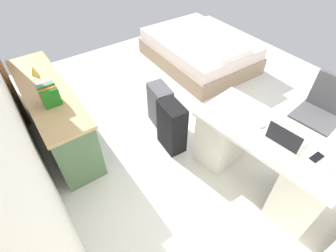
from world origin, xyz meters
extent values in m
plane|color=silver|center=(0.00, 0.00, 0.00)|extent=(5.36, 5.36, 0.00)
cube|color=silver|center=(-1.21, 0.12, 0.72)|extent=(1.51, 0.84, 0.04)
cube|color=beige|center=(-1.70, 0.06, 0.35)|extent=(0.47, 0.64, 0.70)
cube|color=beige|center=(-0.72, 0.18, 0.35)|extent=(0.47, 0.64, 0.70)
cylinder|color=black|center=(-1.21, -0.78, 0.02)|extent=(0.52, 0.52, 0.04)
cylinder|color=black|center=(-1.21, -0.78, 0.21)|extent=(0.06, 0.06, 0.42)
cube|color=#4C4C51|center=(-1.21, -0.78, 0.46)|extent=(0.51, 0.51, 0.08)
cube|color=#4C4C51|center=(-1.19, -0.98, 0.72)|extent=(0.44, 0.11, 0.44)
cube|color=#4C6B47|center=(0.70, 1.68, 0.37)|extent=(1.76, 0.44, 0.74)
cube|color=tan|center=(0.70, 1.68, 0.76)|extent=(1.80, 0.48, 0.04)
cube|color=#415B3C|center=(0.30, 1.45, 0.20)|extent=(0.67, 0.01, 0.26)
cube|color=#415B3C|center=(1.09, 1.45, 0.20)|extent=(0.67, 0.01, 0.26)
cube|color=gray|center=(1.13, -1.01, 0.14)|extent=(1.93, 1.44, 0.28)
cube|color=silver|center=(1.13, -1.01, 0.38)|extent=(1.87, 1.38, 0.20)
cube|color=white|center=(0.46, -1.00, 0.53)|extent=(0.49, 0.69, 0.10)
cube|color=black|center=(-0.25, 0.59, 0.33)|extent=(0.38, 0.25, 0.66)
cube|color=#4C4C51|center=(0.19, 0.46, 0.29)|extent=(0.39, 0.26, 0.59)
cube|color=silver|center=(-1.34, 0.08, 0.75)|extent=(0.34, 0.26, 0.02)
cube|color=black|center=(-1.36, 0.18, 0.85)|extent=(0.31, 0.05, 0.19)
ellipsoid|color=white|center=(-1.08, 0.11, 0.75)|extent=(0.07, 0.11, 0.03)
cube|color=black|center=(-1.63, 0.04, 0.74)|extent=(0.07, 0.14, 0.01)
cylinder|color=silver|center=(-1.75, 0.05, 0.75)|extent=(0.11, 0.11, 0.01)
cube|color=#1A6417|center=(0.32, 1.68, 0.88)|extent=(0.03, 0.17, 0.20)
cube|color=#915926|center=(0.36, 1.68, 0.89)|extent=(0.04, 0.17, 0.20)
cube|color=#40661C|center=(0.40, 1.68, 0.89)|extent=(0.03, 0.17, 0.22)
cube|color=#2CB795|center=(0.44, 1.68, 0.89)|extent=(0.04, 0.17, 0.20)
cube|color=#B52C9F|center=(0.48, 1.68, 0.88)|extent=(0.03, 0.17, 0.20)
cone|color=gold|center=(1.04, 1.68, 0.84)|extent=(0.08, 0.08, 0.11)
camera|label=1|loc=(-2.03, 1.91, 2.50)|focal=27.59mm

